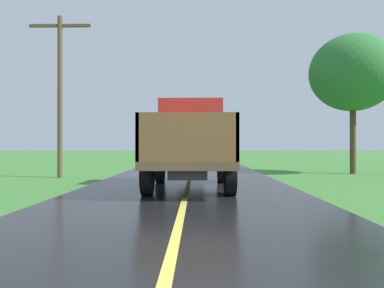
% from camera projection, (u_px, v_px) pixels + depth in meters
% --- Properties ---
extents(banana_truck_near, '(2.38, 5.82, 2.80)m').
position_uv_depth(banana_truck_near, '(191.00, 141.00, 12.22)').
color(banana_truck_near, '#2D2D30').
rests_on(banana_truck_near, road_surface).
extents(utility_pole_roadside, '(2.57, 0.20, 6.76)m').
position_uv_depth(utility_pole_roadside, '(60.00, 88.00, 16.20)').
color(utility_pole_roadside, brown).
rests_on(utility_pole_roadside, ground).
extents(roadside_tree_near_left, '(4.05, 4.05, 6.63)m').
position_uv_depth(roadside_tree_near_left, '(353.00, 73.00, 18.40)').
color(roadside_tree_near_left, '#4C3823').
rests_on(roadside_tree_near_left, ground).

